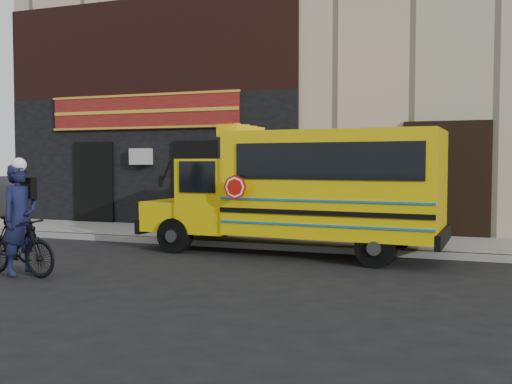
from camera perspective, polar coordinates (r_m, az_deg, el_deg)
The scene contains 7 objects.
ground at distance 11.26m, azimuth -3.27°, elevation -7.63°, with size 120.00×120.00×0.00m, color black.
curb at distance 13.65m, azimuth 1.00°, elevation -5.43°, with size 40.00×0.20×0.15m, color gray.
sidewalk at distance 15.06m, azimuth 2.83°, elevation -4.64°, with size 40.00×3.00×0.15m, color #65635E.
building at distance 21.49m, azimuth 7.81°, elevation 13.84°, with size 20.00×10.70×12.00m.
school_bus at distance 12.78m, azimuth 4.99°, elevation 0.45°, with size 7.03×2.62×2.92m.
bicycle at distance 11.32m, azimuth -22.78°, elevation -5.00°, with size 0.51×1.82×1.09m, color black.
cyclist at distance 11.20m, azimuth -22.51°, elevation -2.74°, with size 0.73×0.48×2.00m, color black.
Camera 1 is at (4.31, -10.19, 2.08)m, focal length 40.00 mm.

